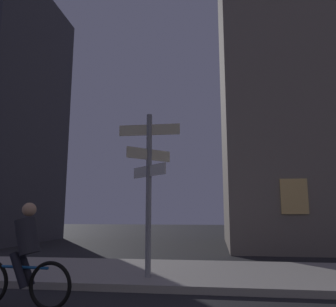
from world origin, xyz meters
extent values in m
cube|color=#9E9991|center=(0.00, 6.62, 0.07)|extent=(40.00, 3.39, 0.14)
cylinder|color=gray|center=(-0.47, 5.70, 1.88)|extent=(0.12, 0.12, 3.48)
cube|color=beige|center=(-0.47, 5.70, 3.27)|extent=(1.37, 0.03, 0.24)
cube|color=beige|center=(-0.47, 5.70, 2.71)|extent=(0.82, 0.82, 0.24)
cube|color=white|center=(-0.47, 5.70, 2.35)|extent=(0.88, 0.88, 0.24)
torus|color=black|center=(-1.57, 3.64, 0.36)|extent=(0.72, 0.13, 0.72)
cylinder|color=#1959A5|center=(-2.12, 3.69, 0.61)|extent=(1.00, 0.14, 0.04)
cylinder|color=#26262D|center=(-2.02, 3.68, 1.08)|extent=(0.48, 0.36, 0.61)
sphere|color=tan|center=(-2.02, 3.68, 1.50)|extent=(0.22, 0.22, 0.22)
cylinder|color=black|center=(-2.08, 3.59, 0.58)|extent=(0.35, 0.15, 0.55)
cylinder|color=black|center=(-2.06, 3.77, 0.58)|extent=(0.35, 0.15, 0.55)
cube|color=#F2C672|center=(3.62, 10.54, 2.00)|extent=(0.90, 0.06, 1.20)
camera|label=1|loc=(0.94, -1.40, 1.45)|focal=35.72mm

